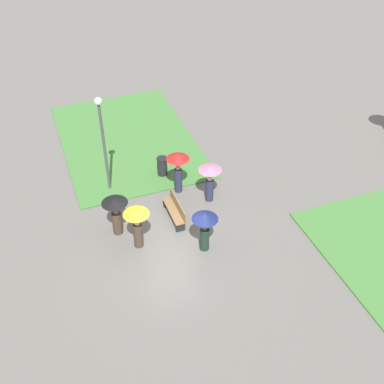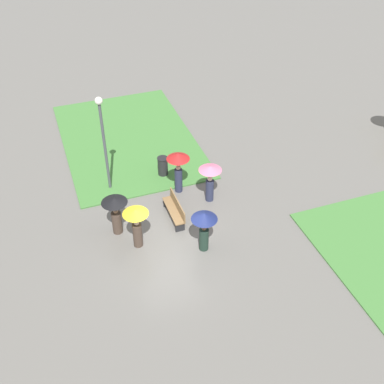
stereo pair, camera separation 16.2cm
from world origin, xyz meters
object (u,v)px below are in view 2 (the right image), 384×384
object	(u,v)px
trash_bin	(163,166)
crowd_person_yellow	(136,222)
crowd_person_pink	(210,178)
crowd_person_red	(178,165)
crowd_person_navy	(204,224)
crowd_person_black	(115,209)
park_bench	(175,209)
lamp_post	(103,133)

from	to	relation	value
trash_bin	crowd_person_yellow	size ratio (longest dim) A/B	0.53
crowd_person_pink	crowd_person_red	xyz separation A→B (m)	(-1.05, -1.06, 0.23)
crowd_person_yellow	crowd_person_red	world-z (taller)	crowd_person_red
trash_bin	crowd_person_navy	bearing A→B (deg)	0.79
crowd_person_black	crowd_person_pink	world-z (taller)	crowd_person_pink
trash_bin	crowd_person_black	distance (m)	4.25
park_bench	crowd_person_navy	bearing A→B (deg)	12.83
park_bench	trash_bin	xyz separation A→B (m)	(-3.05, 0.40, 0.01)
crowd_person_black	crowd_person_yellow	world-z (taller)	crowd_person_yellow
crowd_person_red	crowd_person_navy	bearing A→B (deg)	170.00
park_bench	crowd_person_pink	size ratio (longest dim) A/B	1.04
crowd_person_black	crowd_person_yellow	size ratio (longest dim) A/B	0.97
crowd_person_pink	crowd_person_black	bearing A→B (deg)	75.27
crowd_person_yellow	crowd_person_red	xyz separation A→B (m)	(-2.72, 2.58, 0.22)
trash_bin	crowd_person_pink	bearing A→B (deg)	29.51
park_bench	crowd_person_pink	world-z (taller)	crowd_person_pink
crowd_person_yellow	crowd_person_red	bearing A→B (deg)	-19.24
lamp_post	crowd_person_black	size ratio (longest dim) A/B	2.59
lamp_post	crowd_person_yellow	world-z (taller)	lamp_post
crowd_person_navy	crowd_person_red	bearing A→B (deg)	-118.27
lamp_post	crowd_person_pink	world-z (taller)	lamp_post
crowd_person_red	crowd_person_yellow	bearing A→B (deg)	130.15
crowd_person_pink	trash_bin	bearing A→B (deg)	5.97
lamp_post	crowd_person_navy	distance (m)	5.85
trash_bin	crowd_person_pink	distance (m)	2.87
park_bench	crowd_person_black	bearing A→B (deg)	-89.40
crowd_person_navy	park_bench	bearing A→B (deg)	-101.83
lamp_post	crowd_person_navy	world-z (taller)	lamp_post
park_bench	crowd_person_pink	xyz separation A→B (m)	(-0.63, 1.77, 0.73)
crowd_person_red	crowd_person_pink	bearing A→B (deg)	-141.06
lamp_post	crowd_person_red	world-z (taller)	lamp_post
lamp_post	crowd_person_pink	size ratio (longest dim) A/B	2.54
crowd_person_navy	crowd_person_pink	bearing A→B (deg)	-140.28
crowd_person_pink	crowd_person_navy	world-z (taller)	crowd_person_navy
park_bench	crowd_person_yellow	size ratio (longest dim) A/B	1.02
lamp_post	crowd_person_red	distance (m)	3.43
trash_bin	crowd_person_yellow	xyz separation A→B (m)	(4.09, -2.27, 0.73)
crowd_person_pink	crowd_person_navy	xyz separation A→B (m)	(2.71, -1.30, 0.08)
crowd_person_pink	lamp_post	bearing A→B (deg)	36.38
lamp_post	crowd_person_yellow	distance (m)	4.29
crowd_person_pink	crowd_person_navy	bearing A→B (deg)	130.83
crowd_person_yellow	crowd_person_pink	xyz separation A→B (m)	(-1.67, 3.64, -0.01)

